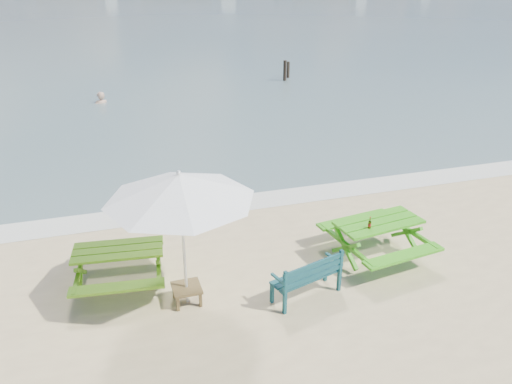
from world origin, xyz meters
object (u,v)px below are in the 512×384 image
object	(u,v)px
park_bench	(306,284)
swimmer	(102,112)
patio_umbrella	(180,187)
beer_bottle	(370,224)
side_table	(187,294)
picnic_table_right	(377,240)
picnic_table_left	(120,267)

from	to	relation	value
park_bench	swimmer	bearing A→B (deg)	101.85
patio_umbrella	beer_bottle	size ratio (longest dim) A/B	10.76
side_table	beer_bottle	world-z (taller)	beer_bottle
side_table	beer_bottle	distance (m)	3.55
picnic_table_right	beer_bottle	distance (m)	0.61
picnic_table_left	patio_umbrella	size ratio (longest dim) A/B	0.77
side_table	picnic_table_left	bearing A→B (deg)	140.38
picnic_table_right	swimmer	world-z (taller)	picnic_table_right
patio_umbrella	beer_bottle	bearing A→B (deg)	2.81
picnic_table_right	picnic_table_left	bearing A→B (deg)	174.16
park_bench	patio_umbrella	bearing A→B (deg)	167.82
picnic_table_left	swimmer	size ratio (longest dim) A/B	1.07
picnic_table_left	side_table	distance (m)	1.36
beer_bottle	swimmer	size ratio (longest dim) A/B	0.13
picnic_table_left	park_bench	xyz separation A→B (m)	(3.03, -1.29, -0.11)
picnic_table_right	side_table	xyz separation A→B (m)	(-3.79, -0.37, -0.22)
picnic_table_right	patio_umbrella	xyz separation A→B (m)	(-3.79, -0.37, 1.76)
patio_umbrella	picnic_table_right	bearing A→B (deg)	5.50
beer_bottle	swimmer	distance (m)	15.18
picnic_table_left	beer_bottle	bearing A→B (deg)	-8.67
picnic_table_right	beer_bottle	bearing A→B (deg)	-148.36
patio_umbrella	swimmer	distance (m)	14.84
beer_bottle	patio_umbrella	bearing A→B (deg)	-177.19
park_bench	side_table	world-z (taller)	park_bench
picnic_table_left	patio_umbrella	xyz separation A→B (m)	(1.04, -0.86, 1.79)
beer_bottle	swimmer	world-z (taller)	beer_bottle
side_table	patio_umbrella	world-z (taller)	patio_umbrella
picnic_table_left	beer_bottle	world-z (taller)	beer_bottle
side_table	patio_umbrella	distance (m)	1.98
swimmer	park_bench	bearing A→B (deg)	-78.15
side_table	patio_umbrella	size ratio (longest dim) A/B	0.20
picnic_table_left	patio_umbrella	bearing A→B (deg)	-39.62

